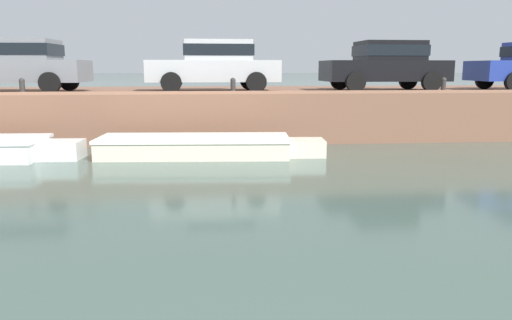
# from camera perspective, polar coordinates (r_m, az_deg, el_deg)

# --- Properties ---
(ground_plane) EXTENTS (400.00, 400.00, 0.00)m
(ground_plane) POSITION_cam_1_polar(r_m,az_deg,el_deg) (7.81, -3.81, -5.60)
(ground_plane) COLOR #42564C
(far_quay_wall) EXTENTS (60.00, 6.00, 1.44)m
(far_quay_wall) POSITION_cam_1_polar(r_m,az_deg,el_deg) (16.93, -4.73, 5.59)
(far_quay_wall) COLOR brown
(far_quay_wall) RESTS_ON ground
(far_wall_coping) EXTENTS (60.00, 0.24, 0.08)m
(far_wall_coping) POSITION_cam_1_polar(r_m,az_deg,el_deg) (14.01, -4.63, 7.69)
(far_wall_coping) COLOR #9F6C52
(far_wall_coping) RESTS_ON far_quay_wall
(boat_moored_central_cream) EXTENTS (5.62, 1.88, 0.49)m
(boat_moored_central_cream) POSITION_cam_1_polar(r_m,az_deg,el_deg) (12.40, -6.02, 1.56)
(boat_moored_central_cream) COLOR silver
(boat_moored_central_cream) RESTS_ON ground
(car_leftmost_grey) EXTENTS (4.12, 2.07, 1.54)m
(car_leftmost_grey) POSITION_cam_1_polar(r_m,az_deg,el_deg) (16.60, -25.62, 9.93)
(car_leftmost_grey) COLOR slate
(car_leftmost_grey) RESTS_ON far_quay_wall
(car_left_inner_silver) EXTENTS (4.05, 2.11, 1.54)m
(car_left_inner_silver) POSITION_cam_1_polar(r_m,az_deg,el_deg) (15.62, -4.76, 10.94)
(car_left_inner_silver) COLOR #B7BABC
(car_left_inner_silver) RESTS_ON far_quay_wall
(car_centre_black) EXTENTS (3.87, 1.97, 1.54)m
(car_centre_black) POSITION_cam_1_polar(r_m,az_deg,el_deg) (16.59, 14.64, 10.61)
(car_centre_black) COLOR black
(car_centre_black) RESTS_ON far_quay_wall
(mooring_bollard_west) EXTENTS (0.15, 0.15, 0.45)m
(mooring_bollard_west) POSITION_cam_1_polar(r_m,az_deg,el_deg) (15.00, -25.17, 7.69)
(mooring_bollard_west) COLOR #2D2B28
(mooring_bollard_west) RESTS_ON far_quay_wall
(mooring_bollard_mid) EXTENTS (0.15, 0.15, 0.45)m
(mooring_bollard_mid) POSITION_cam_1_polar(r_m,az_deg,el_deg) (14.14, -2.64, 8.55)
(mooring_bollard_mid) COLOR #2D2B28
(mooring_bollard_mid) RESTS_ON far_quay_wall
(mooring_bollard_east) EXTENTS (0.15, 0.15, 0.45)m
(mooring_bollard_east) POSITION_cam_1_polar(r_m,az_deg,el_deg) (15.69, 20.64, 8.09)
(mooring_bollard_east) COLOR #2D2B28
(mooring_bollard_east) RESTS_ON far_quay_wall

